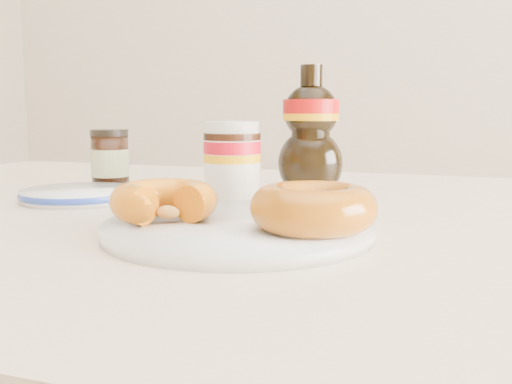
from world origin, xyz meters
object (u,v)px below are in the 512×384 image
(donut_bitten, at_px, (164,201))
(nutella_jar, at_px, (232,159))
(plate, at_px, (239,228))
(dining_table, at_px, (233,273))
(donut_whole, at_px, (313,208))
(blue_rim_saucer, at_px, (79,194))
(syrup_bottle, at_px, (311,131))
(dark_jar, at_px, (110,160))

(donut_bitten, relative_size, nutella_jar, 1.00)
(donut_bitten, bearing_deg, nutella_jar, 105.61)
(plate, relative_size, nutella_jar, 2.48)
(dining_table, relative_size, nutella_jar, 13.39)
(donut_bitten, distance_m, donut_whole, 0.15)
(dining_table, height_order, donut_bitten, donut_bitten)
(plate, bearing_deg, blue_rim_saucer, 155.14)
(donut_whole, bearing_deg, nutella_jar, 128.49)
(plate, height_order, donut_whole, donut_whole)
(plate, bearing_deg, dining_table, 113.76)
(plate, relative_size, blue_rim_saucer, 1.70)
(nutella_jar, relative_size, syrup_bottle, 0.58)
(plate, xyz_separation_m, donut_whole, (0.08, -0.01, 0.03))
(nutella_jar, bearing_deg, donut_bitten, -88.13)
(syrup_bottle, bearing_deg, blue_rim_saucer, -150.23)
(donut_bitten, bearing_deg, dining_table, 99.74)
(donut_bitten, height_order, dark_jar, dark_jar)
(plate, xyz_separation_m, dark_jar, (-0.30, 0.23, 0.04))
(plate, distance_m, donut_whole, 0.08)
(donut_bitten, distance_m, blue_rim_saucer, 0.25)
(dining_table, bearing_deg, syrup_bottle, 66.76)
(plate, bearing_deg, nutella_jar, 113.47)
(plate, xyz_separation_m, donut_bitten, (-0.07, -0.01, 0.02))
(syrup_bottle, relative_size, dark_jar, 2.00)
(dining_table, xyz_separation_m, donut_bitten, (-0.01, -0.15, 0.11))
(plate, bearing_deg, dark_jar, 141.92)
(plate, relative_size, syrup_bottle, 1.43)
(dining_table, distance_m, dark_jar, 0.28)
(dining_table, bearing_deg, dark_jar, 158.99)
(donut_bitten, height_order, donut_whole, donut_whole)
(nutella_jar, distance_m, dark_jar, 0.22)
(dark_jar, bearing_deg, blue_rim_saucer, -79.06)
(dining_table, relative_size, donut_whole, 12.34)
(dining_table, bearing_deg, donut_whole, -48.08)
(dining_table, height_order, nutella_jar, nutella_jar)
(donut_whole, height_order, syrup_bottle, syrup_bottle)
(blue_rim_saucer, bearing_deg, plate, -24.86)
(nutella_jar, bearing_deg, blue_rim_saucer, -164.08)
(dining_table, xyz_separation_m, blue_rim_saucer, (-0.21, -0.01, 0.09))
(dining_table, height_order, blue_rim_saucer, blue_rim_saucer)
(nutella_jar, bearing_deg, plate, -66.53)
(plate, relative_size, donut_whole, 2.29)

